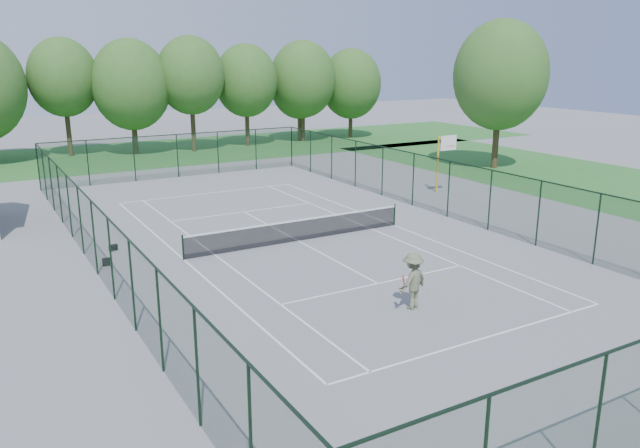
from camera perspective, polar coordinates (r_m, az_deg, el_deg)
The scene contains 12 objects.
ground at distance 29.00m, azimuth -1.97°, elevation -1.57°, with size 140.00×140.00×0.00m, color gray.
grass_far at distance 56.67m, azimuth -16.48°, elevation 6.16°, with size 80.00×16.00×0.01m, color #32772E.
grass_side at distance 47.45m, azimuth 22.08°, elevation 3.98°, with size 14.00×40.00×0.01m, color #32772E.
court_lines at distance 28.99m, azimuth -1.97°, elevation -1.56°, with size 11.05×23.85×0.01m.
tennis_net at distance 28.83m, azimuth -1.99°, elevation -0.48°, with size 11.08×0.08×1.10m.
fence_enclosure at distance 28.58m, azimuth -2.00°, elevation 1.42°, with size 18.05×36.05×3.02m.
tree_line_far at distance 56.10m, azimuth -16.94°, elevation 12.20°, with size 39.40×6.40×9.70m.
basketball_goal at distance 39.18m, azimuth 11.23°, elevation 6.44°, with size 1.20×1.43×3.65m.
tree_side at distance 48.81m, azimuth 16.19°, elevation 12.93°, with size 6.89×6.89×10.90m.
sports_bag_a at distance 27.11m, azimuth -18.88°, elevation -3.29°, with size 0.38×0.23×0.30m, color black.
sports_bag_b at distance 29.05m, azimuth -18.38°, elevation -2.06°, with size 0.34×0.21×0.27m, color black.
tennis_player at distance 21.43m, azimuth 8.47°, elevation -5.17°, with size 2.17×1.03×1.96m.
Camera 1 is at (-12.98, -24.52, 8.43)m, focal length 35.00 mm.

